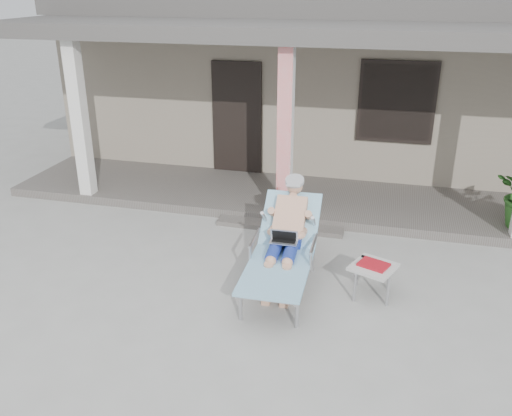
# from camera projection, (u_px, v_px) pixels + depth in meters

# --- Properties ---
(ground) EXTENTS (60.00, 60.00, 0.00)m
(ground) POSITION_uv_depth(u_px,v_px,m) (249.00, 288.00, 6.87)
(ground) COLOR #9E9E99
(ground) RESTS_ON ground
(house) EXTENTS (10.40, 5.40, 3.30)m
(house) POSITION_uv_depth(u_px,v_px,m) (325.00, 75.00, 12.03)
(house) COLOR gray
(house) RESTS_ON ground
(porch_deck) EXTENTS (10.00, 2.00, 0.15)m
(porch_deck) POSITION_uv_depth(u_px,v_px,m) (293.00, 198.00, 9.52)
(porch_deck) COLOR #605B56
(porch_deck) RESTS_ON ground
(porch_overhang) EXTENTS (10.00, 2.30, 2.85)m
(porch_overhang) POSITION_uv_depth(u_px,v_px,m) (297.00, 37.00, 8.42)
(porch_overhang) COLOR silver
(porch_overhang) RESTS_ON porch_deck
(porch_step) EXTENTS (2.00, 0.30, 0.07)m
(porch_step) POSITION_uv_depth(u_px,v_px,m) (280.00, 226.00, 8.51)
(porch_step) COLOR #605B56
(porch_step) RESTS_ON ground
(lounger) EXTENTS (0.79, 2.01, 1.29)m
(lounger) POSITION_uv_depth(u_px,v_px,m) (285.00, 225.00, 6.72)
(lounger) COLOR #B7B7BC
(lounger) RESTS_ON ground
(side_table) EXTENTS (0.64, 0.64, 0.44)m
(side_table) POSITION_uv_depth(u_px,v_px,m) (373.00, 268.00, 6.58)
(side_table) COLOR #BBBBB5
(side_table) RESTS_ON ground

